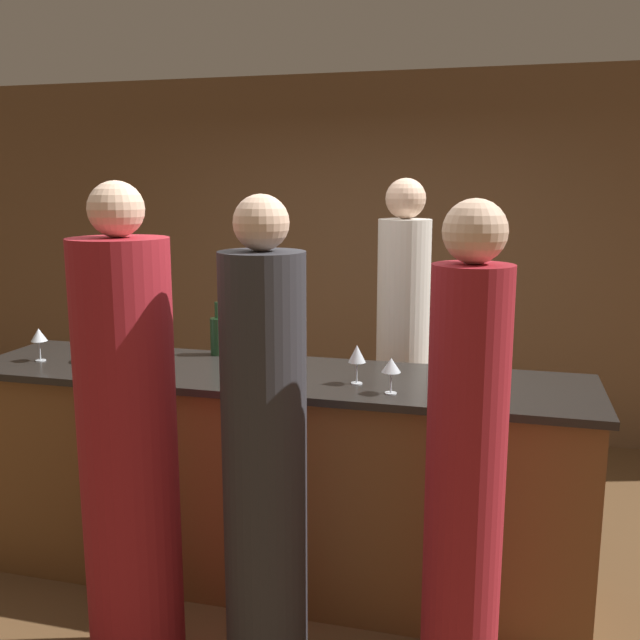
{
  "coord_description": "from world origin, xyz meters",
  "views": [
    {
      "loc": [
        1.07,
        -3.16,
        1.96
      ],
      "look_at": [
        0.21,
        0.1,
        1.32
      ],
      "focal_mm": 40.0,
      "sensor_mm": 36.0,
      "label": 1
    }
  ],
  "objects_px": {
    "bartender": "(402,368)",
    "guest_1": "(129,455)",
    "guest_0": "(465,481)",
    "wine_bottle_0": "(218,335)",
    "ice_bucket": "(120,342)",
    "guest_2": "(265,467)"
  },
  "relations": [
    {
      "from": "bartender",
      "to": "guest_1",
      "type": "distance_m",
      "value": 1.71
    },
    {
      "from": "guest_0",
      "to": "wine_bottle_0",
      "type": "distance_m",
      "value": 1.7
    },
    {
      "from": "ice_bucket",
      "to": "bartender",
      "type": "bearing_deg",
      "value": 25.81
    },
    {
      "from": "guest_1",
      "to": "wine_bottle_0",
      "type": "distance_m",
      "value": 1.1
    },
    {
      "from": "guest_2",
      "to": "ice_bucket",
      "type": "relative_size",
      "value": 9.96
    },
    {
      "from": "guest_0",
      "to": "guest_2",
      "type": "xyz_separation_m",
      "value": [
        -0.74,
        -0.04,
        -0.01
      ]
    },
    {
      "from": "bartender",
      "to": "guest_2",
      "type": "height_order",
      "value": "bartender"
    },
    {
      "from": "bartender",
      "to": "guest_2",
      "type": "bearing_deg",
      "value": 77.59
    },
    {
      "from": "bartender",
      "to": "wine_bottle_0",
      "type": "bearing_deg",
      "value": 23.46
    },
    {
      "from": "guest_0",
      "to": "ice_bucket",
      "type": "xyz_separation_m",
      "value": [
        -1.79,
        0.74,
        0.25
      ]
    },
    {
      "from": "guest_2",
      "to": "wine_bottle_0",
      "type": "distance_m",
      "value": 1.22
    },
    {
      "from": "guest_0",
      "to": "wine_bottle_0",
      "type": "relative_size",
      "value": 6.74
    },
    {
      "from": "bartender",
      "to": "wine_bottle_0",
      "type": "xyz_separation_m",
      "value": [
        -0.93,
        -0.4,
        0.22
      ]
    },
    {
      "from": "wine_bottle_0",
      "to": "guest_0",
      "type": "bearing_deg",
      "value": -36.12
    },
    {
      "from": "bartender",
      "to": "wine_bottle_0",
      "type": "distance_m",
      "value": 1.04
    },
    {
      "from": "ice_bucket",
      "to": "guest_1",
      "type": "bearing_deg",
      "value": -58.54
    },
    {
      "from": "bartender",
      "to": "guest_1",
      "type": "height_order",
      "value": "bartender"
    },
    {
      "from": "guest_1",
      "to": "ice_bucket",
      "type": "xyz_separation_m",
      "value": [
        -0.5,
        0.82,
        0.25
      ]
    },
    {
      "from": "guest_0",
      "to": "guest_1",
      "type": "xyz_separation_m",
      "value": [
        -1.29,
        -0.08,
        -0.0
      ]
    },
    {
      "from": "guest_1",
      "to": "ice_bucket",
      "type": "bearing_deg",
      "value": 121.46
    },
    {
      "from": "bartender",
      "to": "guest_1",
      "type": "bearing_deg",
      "value": 59.73
    },
    {
      "from": "bartender",
      "to": "guest_1",
      "type": "xyz_separation_m",
      "value": [
        -0.86,
        -1.47,
        -0.04
      ]
    }
  ]
}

